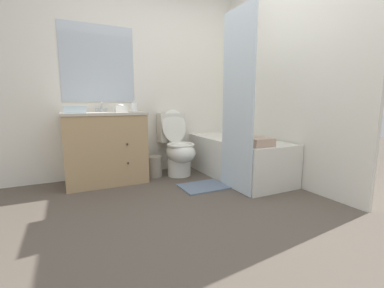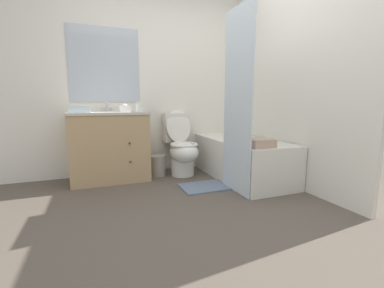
{
  "view_description": "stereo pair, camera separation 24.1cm",
  "coord_description": "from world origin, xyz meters",
  "px_view_note": "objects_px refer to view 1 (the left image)",
  "views": [
    {
      "loc": [
        -1.14,
        -1.74,
        0.96
      ],
      "look_at": [
        0.09,
        0.77,
        0.51
      ],
      "focal_mm": 24.0,
      "sensor_mm": 36.0,
      "label": 1
    },
    {
      "loc": [
        -0.91,
        -1.83,
        0.96
      ],
      "look_at": [
        0.09,
        0.77,
        0.51
      ],
      "focal_mm": 24.0,
      "sensor_mm": 36.0,
      "label": 2
    }
  ],
  "objects_px": {
    "bath_towel_folded": "(259,142)",
    "sink_faucet": "(101,109)",
    "soap_dispenser": "(134,107)",
    "bath_mat": "(204,186)",
    "hand_towel_folded": "(75,109)",
    "wastebasket": "(154,166)",
    "vanity_cabinet": "(106,147)",
    "tissue_box": "(121,109)",
    "bathtub": "(237,157)",
    "toilet": "(178,148)"
  },
  "relations": [
    {
      "from": "wastebasket",
      "to": "soap_dispenser",
      "type": "distance_m",
      "value": 0.8
    },
    {
      "from": "vanity_cabinet",
      "to": "hand_towel_folded",
      "type": "bearing_deg",
      "value": -158.17
    },
    {
      "from": "vanity_cabinet",
      "to": "bath_mat",
      "type": "height_order",
      "value": "vanity_cabinet"
    },
    {
      "from": "vanity_cabinet",
      "to": "bath_mat",
      "type": "distance_m",
      "value": 1.27
    },
    {
      "from": "soap_dispenser",
      "to": "bath_towel_folded",
      "type": "xyz_separation_m",
      "value": [
        1.08,
        -1.06,
        -0.36
      ]
    },
    {
      "from": "toilet",
      "to": "wastebasket",
      "type": "bearing_deg",
      "value": 170.31
    },
    {
      "from": "toilet",
      "to": "hand_towel_folded",
      "type": "distance_m",
      "value": 1.33
    },
    {
      "from": "bath_towel_folded",
      "to": "vanity_cabinet",
      "type": "bearing_deg",
      "value": 143.7
    },
    {
      "from": "wastebasket",
      "to": "bath_mat",
      "type": "relative_size",
      "value": 0.52
    },
    {
      "from": "bathtub",
      "to": "wastebasket",
      "type": "bearing_deg",
      "value": 154.98
    },
    {
      "from": "tissue_box",
      "to": "hand_towel_folded",
      "type": "relative_size",
      "value": 0.62
    },
    {
      "from": "bathtub",
      "to": "hand_towel_folded",
      "type": "distance_m",
      "value": 2.03
    },
    {
      "from": "vanity_cabinet",
      "to": "wastebasket",
      "type": "bearing_deg",
      "value": -2.14
    },
    {
      "from": "vanity_cabinet",
      "to": "tissue_box",
      "type": "relative_size",
      "value": 6.69
    },
    {
      "from": "bath_towel_folded",
      "to": "sink_faucet",
      "type": "bearing_deg",
      "value": 138.99
    },
    {
      "from": "sink_faucet",
      "to": "bath_towel_folded",
      "type": "xyz_separation_m",
      "value": [
        1.44,
        -1.26,
        -0.34
      ]
    },
    {
      "from": "sink_faucet",
      "to": "bathtub",
      "type": "bearing_deg",
      "value": -23.25
    },
    {
      "from": "vanity_cabinet",
      "to": "toilet",
      "type": "relative_size",
      "value": 1.07
    },
    {
      "from": "wastebasket",
      "to": "vanity_cabinet",
      "type": "bearing_deg",
      "value": 177.86
    },
    {
      "from": "toilet",
      "to": "bath_towel_folded",
      "type": "xyz_separation_m",
      "value": [
        0.53,
        -0.98,
        0.18
      ]
    },
    {
      "from": "soap_dispenser",
      "to": "sink_faucet",
      "type": "bearing_deg",
      "value": 152.4
    },
    {
      "from": "vanity_cabinet",
      "to": "sink_faucet",
      "type": "distance_m",
      "value": 0.49
    },
    {
      "from": "toilet",
      "to": "wastebasket",
      "type": "relative_size",
      "value": 3.22
    },
    {
      "from": "toilet",
      "to": "sink_faucet",
      "type": "bearing_deg",
      "value": 163.39
    },
    {
      "from": "sink_faucet",
      "to": "tissue_box",
      "type": "relative_size",
      "value": 1.02
    },
    {
      "from": "sink_faucet",
      "to": "bath_mat",
      "type": "relative_size",
      "value": 0.27
    },
    {
      "from": "bathtub",
      "to": "soap_dispenser",
      "type": "distance_m",
      "value": 1.47
    },
    {
      "from": "bathtub",
      "to": "wastebasket",
      "type": "distance_m",
      "value": 1.1
    },
    {
      "from": "wastebasket",
      "to": "tissue_box",
      "type": "xyz_separation_m",
      "value": [
        -0.4,
        -0.01,
        0.75
      ]
    },
    {
      "from": "soap_dispenser",
      "to": "bath_mat",
      "type": "xyz_separation_m",
      "value": [
        0.6,
        -0.7,
        -0.9
      ]
    },
    {
      "from": "wastebasket",
      "to": "soap_dispenser",
      "type": "relative_size",
      "value": 2.03
    },
    {
      "from": "hand_towel_folded",
      "to": "tissue_box",
      "type": "bearing_deg",
      "value": 10.77
    },
    {
      "from": "vanity_cabinet",
      "to": "hand_towel_folded",
      "type": "height_order",
      "value": "hand_towel_folded"
    },
    {
      "from": "soap_dispenser",
      "to": "bath_mat",
      "type": "bearing_deg",
      "value": -49.56
    },
    {
      "from": "bath_towel_folded",
      "to": "bathtub",
      "type": "bearing_deg",
      "value": 76.2
    },
    {
      "from": "wastebasket",
      "to": "soap_dispenser",
      "type": "xyz_separation_m",
      "value": [
        -0.22,
        0.03,
        0.77
      ]
    },
    {
      "from": "sink_faucet",
      "to": "tissue_box",
      "type": "bearing_deg",
      "value": -49.06
    },
    {
      "from": "bathtub",
      "to": "tissue_box",
      "type": "height_order",
      "value": "tissue_box"
    },
    {
      "from": "sink_faucet",
      "to": "bath_towel_folded",
      "type": "relative_size",
      "value": 0.54
    },
    {
      "from": "bathtub",
      "to": "soap_dispenser",
      "type": "height_order",
      "value": "soap_dispenser"
    },
    {
      "from": "soap_dispenser",
      "to": "wastebasket",
      "type": "bearing_deg",
      "value": -6.44
    },
    {
      "from": "hand_towel_folded",
      "to": "vanity_cabinet",
      "type": "bearing_deg",
      "value": 21.83
    },
    {
      "from": "vanity_cabinet",
      "to": "tissue_box",
      "type": "bearing_deg",
      "value": -8.43
    },
    {
      "from": "tissue_box",
      "to": "bath_mat",
      "type": "xyz_separation_m",
      "value": [
        0.77,
        -0.67,
        -0.88
      ]
    },
    {
      "from": "bathtub",
      "to": "soap_dispenser",
      "type": "relative_size",
      "value": 11.26
    },
    {
      "from": "bath_towel_folded",
      "to": "bath_mat",
      "type": "relative_size",
      "value": 0.51
    },
    {
      "from": "wastebasket",
      "to": "bath_mat",
      "type": "xyz_separation_m",
      "value": [
        0.37,
        -0.68,
        -0.13
      ]
    },
    {
      "from": "hand_towel_folded",
      "to": "bath_mat",
      "type": "xyz_separation_m",
      "value": [
        1.28,
        -0.58,
        -0.88
      ]
    },
    {
      "from": "toilet",
      "to": "soap_dispenser",
      "type": "relative_size",
      "value": 6.54
    },
    {
      "from": "vanity_cabinet",
      "to": "soap_dispenser",
      "type": "height_order",
      "value": "soap_dispenser"
    }
  ]
}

